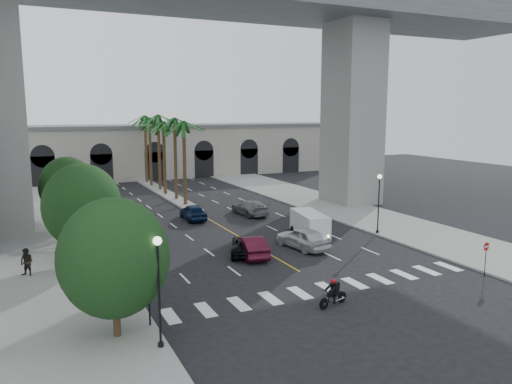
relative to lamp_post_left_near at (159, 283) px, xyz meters
name	(u,v)px	position (x,y,z in m)	size (l,w,h in m)	color
ground	(315,281)	(11.40, 5.00, -3.22)	(140.00, 140.00, 0.00)	black
sidewalk_left	(51,249)	(-3.60, 20.00, -3.15)	(8.00, 100.00, 0.15)	gray
sidewalk_right	(362,215)	(26.40, 20.00, -3.15)	(8.00, 100.00, 0.15)	gray
median	(163,192)	(11.40, 43.00, -3.12)	(2.00, 24.00, 0.20)	gray
pier_building	(135,151)	(11.40, 60.00, 1.04)	(71.00, 10.50, 8.50)	beige
bridge	(232,33)	(14.82, 27.00, 15.29)	(75.00, 13.00, 26.00)	gray
palm_a	(184,126)	(11.40, 33.00, 5.88)	(3.20, 3.20, 10.30)	#47331E
palm_b	(175,123)	(11.50, 37.00, 6.15)	(3.20, 3.20, 10.60)	#47331E
palm_c	(163,126)	(11.20, 41.00, 5.69)	(3.20, 3.20, 10.10)	#47331E
palm_d	(158,119)	(11.55, 45.00, 6.43)	(3.20, 3.20, 10.90)	#47331E
palm_e	(149,122)	(11.30, 49.00, 5.97)	(3.20, 3.20, 10.40)	#47331E
palm_f	(145,119)	(11.60, 53.00, 6.24)	(3.20, 3.20, 10.70)	#47331E
street_tree_near	(114,258)	(-1.60, 2.00, 0.80)	(5.20, 5.20, 6.89)	#382616
street_tree_mid	(82,206)	(-1.60, 15.00, 0.99)	(5.44, 5.44, 7.21)	#382616
street_tree_far	(68,187)	(-1.60, 27.00, 0.68)	(5.04, 5.04, 6.68)	#382616
lamp_post_left_near	(159,283)	(0.00, 0.00, 0.00)	(0.40, 0.40, 5.35)	black
lamp_post_left_far	(95,204)	(0.00, 21.00, 0.00)	(0.40, 0.40, 5.35)	black
lamp_post_right	(379,198)	(22.80, 13.00, 0.00)	(0.40, 0.40, 5.35)	black
traffic_signal_near	(149,280)	(0.10, 2.50, -0.71)	(0.25, 0.18, 3.65)	black
traffic_signal_far	(132,259)	(0.10, 6.50, -0.71)	(0.25, 0.18, 3.65)	black
motorcycle_rider	(334,293)	(10.13, 1.02, -2.51)	(2.13, 0.79, 1.58)	black
car_a	(303,238)	(14.51, 11.89, -2.36)	(2.03, 5.05, 1.72)	silver
car_b	(251,246)	(9.90, 11.66, -2.43)	(1.67, 4.79, 1.58)	#430D1D
car_c	(247,245)	(9.90, 12.40, -2.52)	(2.33, 5.04, 1.40)	black
car_d	(250,207)	(16.02, 25.35, -2.44)	(2.20, 5.41, 1.57)	slate
car_e	(193,212)	(9.90, 25.58, -2.43)	(1.88, 4.66, 1.59)	#0D1E3E
cargo_van	(310,224)	(16.77, 14.58, -2.01)	(2.82, 5.36, 2.17)	white
pedestrian_a	(127,279)	(-0.10, 7.19, -2.12)	(0.70, 0.46, 1.91)	black
pedestrian_b	(27,262)	(-5.38, 13.45, -2.15)	(0.90, 0.70, 1.85)	black
do_not_enter_sign	(486,252)	(21.90, 0.90, -1.52)	(0.57, 0.10, 2.34)	black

